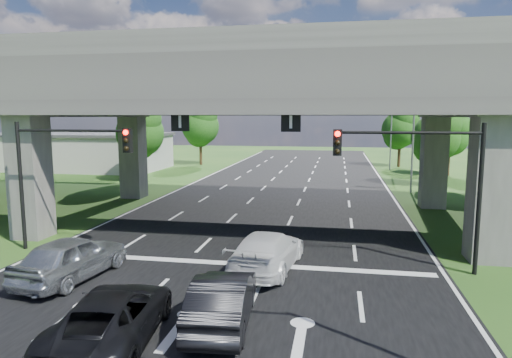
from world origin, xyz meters
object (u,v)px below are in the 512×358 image
(car_white, at_px, (267,251))
(car_trailing, at_px, (112,316))
(streetlight_beyond, at_px, (388,120))
(signal_right, at_px, (423,169))
(signal_left, at_px, (61,162))
(streetlight_far, at_px, (409,121))
(car_dark, at_px, (223,300))
(car_silver, at_px, (72,258))

(car_white, xyz_separation_m, car_trailing, (-3.30, -6.67, -0.06))
(streetlight_beyond, bearing_deg, signal_right, -93.61)
(signal_left, distance_m, car_white, 10.24)
(streetlight_far, xyz_separation_m, car_trailing, (-11.60, -27.67, -5.09))
(car_dark, distance_m, car_trailing, 3.16)
(signal_right, bearing_deg, car_dark, -137.47)
(streetlight_beyond, distance_m, car_silver, 42.64)
(signal_left, distance_m, car_trailing, 10.47)
(car_trailing, bearing_deg, signal_left, -57.27)
(signal_right, xyz_separation_m, car_silver, (-13.22, -3.36, -3.30))
(car_silver, relative_size, car_dark, 1.08)
(signal_right, xyz_separation_m, car_white, (-6.02, -0.94, -3.37))
(car_white, bearing_deg, car_trailing, 70.18)
(signal_left, relative_size, car_white, 1.11)
(streetlight_beyond, xyz_separation_m, car_silver, (-15.50, -39.41, -4.96))
(signal_left, xyz_separation_m, streetlight_far, (17.92, 20.06, 1.66))
(streetlight_far, bearing_deg, car_silver, -123.50)
(streetlight_beyond, relative_size, car_dark, 2.15)
(signal_right, height_order, streetlight_far, streetlight_far)
(streetlight_beyond, height_order, car_silver, streetlight_beyond)
(streetlight_far, distance_m, car_silver, 28.51)
(signal_right, relative_size, car_white, 1.11)
(car_white, distance_m, car_trailing, 7.45)
(signal_left, xyz_separation_m, car_trailing, (6.32, -7.61, -3.43))
(car_trailing, bearing_deg, car_dark, -157.14)
(signal_right, height_order, car_white, signal_right)
(streetlight_beyond, bearing_deg, car_trailing, -104.88)
(streetlight_far, height_order, car_silver, streetlight_far)
(signal_right, relative_size, streetlight_far, 0.60)
(car_dark, bearing_deg, signal_right, -142.86)
(streetlight_far, distance_m, streetlight_beyond, 16.00)
(streetlight_far, bearing_deg, streetlight_beyond, 90.00)
(signal_right, bearing_deg, car_white, -171.11)
(signal_left, xyz_separation_m, car_silver, (2.42, -3.36, -3.30))
(car_silver, height_order, car_trailing, car_silver)
(car_dark, xyz_separation_m, car_trailing, (-2.74, -1.57, -0.04))
(car_white, height_order, car_trailing, car_white)
(signal_right, relative_size, signal_left, 1.00)
(streetlight_far, height_order, car_trailing, streetlight_far)
(streetlight_far, distance_m, car_trailing, 30.43)
(car_dark, bearing_deg, streetlight_beyond, -107.28)
(signal_right, bearing_deg, streetlight_far, 83.53)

